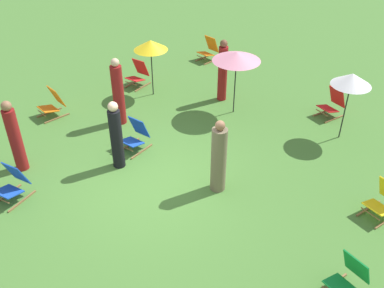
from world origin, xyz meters
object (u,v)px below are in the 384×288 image
deckchair_4 (383,201)px  umbrella_2 (352,80)px  deckchair_6 (349,278)px  deckchair_2 (138,74)px  person_1 (118,93)px  deckchair_8 (13,184)px  umbrella_0 (237,56)px  person_2 (223,72)px  deckchair_5 (209,50)px  person_0 (219,158)px  person_4 (15,138)px  person_3 (116,136)px  deckchair_9 (136,136)px  deckchair_0 (53,104)px  deckchair_7 (332,104)px  umbrella_1 (151,45)px

deckchair_4 → umbrella_2: size_ratio=0.46×
deckchair_6 → umbrella_2: 5.08m
deckchair_2 → person_1: (1.45, -1.72, 0.52)m
deckchair_8 → deckchair_6: bearing=7.8°
umbrella_0 → person_2: person_2 is taller
deckchair_2 → umbrella_2: (5.94, 1.95, 1.28)m
deckchair_5 → person_0: 6.98m
person_1 → person_4: bearing=130.7°
deckchair_2 → person_3: (3.02, -2.90, 0.45)m
umbrella_2 → person_1: person_1 is taller
deckchair_9 → person_4: bearing=-126.1°
deckchair_2 → deckchair_5: (0.13, 2.99, 0.00)m
deckchair_0 → deckchair_5: 5.85m
deckchair_4 → deckchair_7: same height
deckchair_4 → deckchair_7: 3.95m
person_1 → person_3: size_ratio=1.09×
person_2 → deckchair_2: bearing=-4.5°
person_0 → person_4: (-3.63, -2.80, 0.05)m
deckchair_8 → person_0: 4.37m
person_0 → umbrella_0: bearing=-75.1°
umbrella_0 → person_1: bearing=-123.2°
deckchair_7 → person_2: person_2 is taller
deckchair_5 → person_0: (5.06, -4.80, 0.44)m
deckchair_6 → umbrella_0: (-5.37, 3.14, 1.31)m
deckchair_7 → person_2: 3.18m
deckchair_6 → person_1: (-7.10, 0.50, 0.52)m
deckchair_9 → umbrella_1: umbrella_1 is taller
deckchair_5 → deckchair_8: 8.48m
deckchair_0 → person_1: 2.01m
deckchair_0 → person_2: bearing=58.6°
umbrella_2 → person_3: (-2.92, -4.85, -0.83)m
deckchair_9 → person_4: person_4 is taller
person_2 → umbrella_0: bearing=126.2°
person_0 → deckchair_4: bearing=-168.9°
person_1 → umbrella_0: bearing=-84.6°
deckchair_4 → deckchair_7: size_ratio=1.00×
person_2 → person_1: bearing=40.3°
person_4 → deckchair_4: bearing=-137.7°
deckchair_7 → person_0: size_ratio=0.48×
person_1 → deckchair_0: bearing=74.5°
person_2 → person_4: 5.90m
deckchair_2 → person_2: size_ratio=0.46×
deckchair_2 → person_3: bearing=-55.5°
deckchair_9 → umbrella_2: umbrella_2 is taller
deckchair_2 → deckchair_7: size_ratio=1.01×
deckchair_4 → person_0: bearing=-138.9°
person_3 → umbrella_0: bearing=130.8°
deckchair_5 → person_1: (1.32, -4.71, 0.52)m
deckchair_8 → umbrella_2: (3.51, 7.12, 1.28)m
deckchair_2 → umbrella_2: 6.38m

